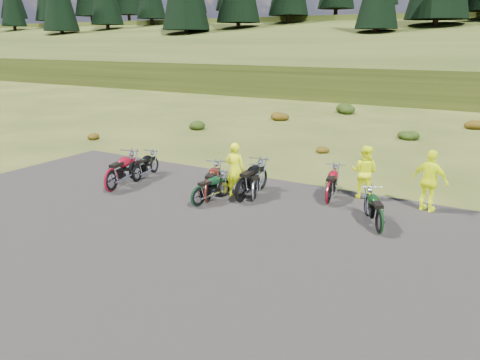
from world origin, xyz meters
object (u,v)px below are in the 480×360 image
Objects in this scene: motorcycle_7 at (378,234)px; motorcycle_3 at (254,201)px; person_middle at (235,171)px; motorcycle_0 at (138,182)px.

motorcycle_3 is at bearing 51.48° from motorcycle_7.
motorcycle_3 is 1.20m from person_middle.
motorcycle_3 is at bearing -97.06° from motorcycle_0.
motorcycle_7 is 5.17m from person_middle.
motorcycle_3 is 1.02× the size of person_middle.
motorcycle_7 is (4.27, -0.70, 0.00)m from motorcycle_3.
person_middle is at bearing 52.10° from motorcycle_7.
motorcycle_0 is 0.97× the size of motorcycle_7.
motorcycle_0 is 4.80m from motorcycle_3.
motorcycle_7 is at bearing -121.27° from motorcycle_3.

